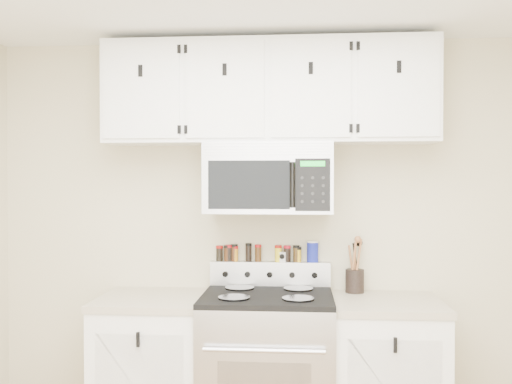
# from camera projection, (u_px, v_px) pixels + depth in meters

# --- Properties ---
(back_wall) EXTENTS (3.50, 0.01, 2.50)m
(back_wall) POSITION_uv_depth(u_px,v_px,m) (270.00, 238.00, 3.65)
(back_wall) COLOR #C0B590
(back_wall) RESTS_ON floor
(range) EXTENTS (0.76, 0.65, 1.10)m
(range) POSITION_uv_depth(u_px,v_px,m) (268.00, 372.00, 3.35)
(range) COLOR #B7B7BA
(range) RESTS_ON floor
(base_cabinet_left) EXTENTS (0.64, 0.62, 0.92)m
(base_cabinet_left) POSITION_uv_depth(u_px,v_px,m) (153.00, 372.00, 3.42)
(base_cabinet_left) COLOR white
(base_cabinet_left) RESTS_ON floor
(base_cabinet_right) EXTENTS (0.64, 0.62, 0.92)m
(base_cabinet_right) POSITION_uv_depth(u_px,v_px,m) (386.00, 378.00, 3.32)
(base_cabinet_right) COLOR white
(base_cabinet_right) RESTS_ON floor
(microwave) EXTENTS (0.76, 0.44, 0.42)m
(microwave) POSITION_uv_depth(u_px,v_px,m) (269.00, 178.00, 3.45)
(microwave) COLOR #9E9EA3
(microwave) RESTS_ON back_wall
(upper_cabinets) EXTENTS (2.00, 0.35, 0.62)m
(upper_cabinets) POSITION_uv_depth(u_px,v_px,m) (269.00, 93.00, 3.47)
(upper_cabinets) COLOR white
(upper_cabinets) RESTS_ON back_wall
(utensil_crock) EXTENTS (0.11, 0.11, 0.33)m
(utensil_crock) POSITION_uv_depth(u_px,v_px,m) (355.00, 279.00, 3.53)
(utensil_crock) COLOR black
(utensil_crock) RESTS_ON base_cabinet_right
(kitchen_timer) EXTENTS (0.06, 0.06, 0.06)m
(kitchen_timer) POSITION_uv_depth(u_px,v_px,m) (282.00, 257.00, 3.61)
(kitchen_timer) COLOR silver
(kitchen_timer) RESTS_ON range
(salt_canister) EXTENTS (0.07, 0.07, 0.13)m
(salt_canister) POSITION_uv_depth(u_px,v_px,m) (313.00, 251.00, 3.60)
(salt_canister) COLOR #16209A
(salt_canister) RESTS_ON range
(spice_jar_0) EXTENTS (0.04, 0.04, 0.10)m
(spice_jar_0) POSITION_uv_depth(u_px,v_px,m) (219.00, 253.00, 3.64)
(spice_jar_0) COLOR black
(spice_jar_0) RESTS_ON range
(spice_jar_1) EXTENTS (0.05, 0.05, 0.10)m
(spice_jar_1) POSITION_uv_depth(u_px,v_px,m) (228.00, 253.00, 3.64)
(spice_jar_1) COLOR #42220F
(spice_jar_1) RESTS_ON range
(spice_jar_2) EXTENTS (0.05, 0.05, 0.10)m
(spice_jar_2) POSITION_uv_depth(u_px,v_px,m) (229.00, 253.00, 3.64)
(spice_jar_2) COLOR black
(spice_jar_2) RESTS_ON range
(spice_jar_3) EXTENTS (0.04, 0.04, 0.11)m
(spice_jar_3) POSITION_uv_depth(u_px,v_px,m) (234.00, 253.00, 3.63)
(spice_jar_3) COLOR #3F210F
(spice_jar_3) RESTS_ON range
(spice_jar_4) EXTENTS (0.04, 0.04, 0.10)m
(spice_jar_4) POSITION_uv_depth(u_px,v_px,m) (235.00, 254.00, 3.63)
(spice_jar_4) COLOR orange
(spice_jar_4) RESTS_ON range
(spice_jar_5) EXTENTS (0.04, 0.04, 0.12)m
(spice_jar_5) POSITION_uv_depth(u_px,v_px,m) (249.00, 252.00, 3.63)
(spice_jar_5) COLOR black
(spice_jar_5) RESTS_ON range
(spice_jar_6) EXTENTS (0.04, 0.04, 0.11)m
(spice_jar_6) POSITION_uv_depth(u_px,v_px,m) (258.00, 253.00, 3.62)
(spice_jar_6) COLOR #432810
(spice_jar_6) RESTS_ON range
(spice_jar_7) EXTENTS (0.04, 0.04, 0.10)m
(spice_jar_7) POSITION_uv_depth(u_px,v_px,m) (278.00, 253.00, 3.61)
(spice_jar_7) COLOR yellow
(spice_jar_7) RESTS_ON range
(spice_jar_8) EXTENTS (0.05, 0.05, 0.10)m
(spice_jar_8) POSITION_uv_depth(u_px,v_px,m) (287.00, 254.00, 3.61)
(spice_jar_8) COLOR black
(spice_jar_8) RESTS_ON range
(spice_jar_9) EXTENTS (0.04, 0.04, 0.10)m
(spice_jar_9) POSITION_uv_depth(u_px,v_px,m) (296.00, 254.00, 3.60)
(spice_jar_9) COLOR #3F290F
(spice_jar_9) RESTS_ON range
(spice_jar_10) EXTENTS (0.04, 0.04, 0.09)m
(spice_jar_10) POSITION_uv_depth(u_px,v_px,m) (298.00, 254.00, 3.60)
(spice_jar_10) COLOR gold
(spice_jar_10) RESTS_ON range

